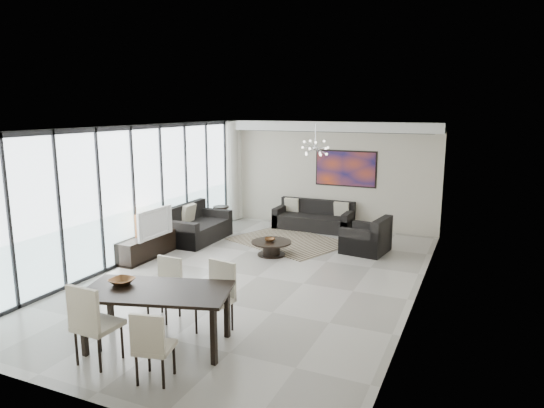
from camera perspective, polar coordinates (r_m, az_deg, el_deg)
The scene contains 20 objects.
room_shell at distance 9.06m, azimuth 0.86°, elevation -0.26°, with size 6.00×9.00×2.90m.
window_wall at distance 10.77m, azimuth -15.60°, elevation 1.27°, with size 0.37×8.95×2.90m.
soffit at distance 13.09m, azimuth 6.46°, elevation 9.06°, with size 5.98×0.40×0.26m, color white.
painting at distance 13.20m, azimuth 8.65°, elevation 4.14°, with size 1.68×0.04×0.98m, color #C6441B.
chandelier at distance 11.31m, azimuth 5.11°, elevation 6.61°, with size 0.66×0.66×0.71m.
rug at distance 12.05m, azimuth 1.98°, elevation -4.40°, with size 2.60×2.00×0.01m, color black.
coffee_table at distance 10.92m, azimuth -0.07°, elevation -5.11°, with size 0.90×0.90×0.32m.
bowl_coffee at distance 10.88m, azimuth -0.26°, elevation -4.23°, with size 0.24×0.24×0.08m, color brown.
sofa_main at distance 13.28m, azimuth 4.94°, elevation -1.83°, with size 2.11×0.86×0.77m.
loveseat at distance 12.24m, azimuth -8.93°, elevation -2.85°, with size 1.00×1.78×0.89m.
armchair at distance 11.33m, azimuth 11.14°, elevation -4.18°, with size 1.06×1.10×0.82m.
side_table at distance 13.41m, azimuth -6.00°, elevation -1.08°, with size 0.44×0.44×0.60m.
tv_console at distance 11.07m, azimuth -14.52°, elevation -4.90°, with size 0.45×1.59×0.50m, color black.
television at distance 10.82m, azimuth -14.05°, elevation -2.15°, with size 1.10×0.14×0.63m, color gray.
dining_table at distance 6.92m, azimuth -13.38°, elevation -10.41°, with size 2.19×1.52×0.83m.
dining_chair_sw at distance 6.70m, azimuth -20.51°, elevation -12.59°, with size 0.52×0.52×1.10m.
dining_chair_se at distance 6.13m, azimuth -14.00°, elevation -15.58°, with size 0.51×0.51×0.92m.
dining_chair_nw at distance 7.89m, azimuth -12.30°, elevation -9.12°, with size 0.45×0.45×0.96m.
dining_chair_ne at distance 7.31m, azimuth -6.37°, elevation -10.18°, with size 0.55×0.55×1.04m.
bowl_dining at distance 7.19m, azimuth -17.25°, elevation -8.69°, with size 0.33×0.33×0.08m, color brown.
Camera 1 is at (3.93, -8.17, 3.27)m, focal length 32.00 mm.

